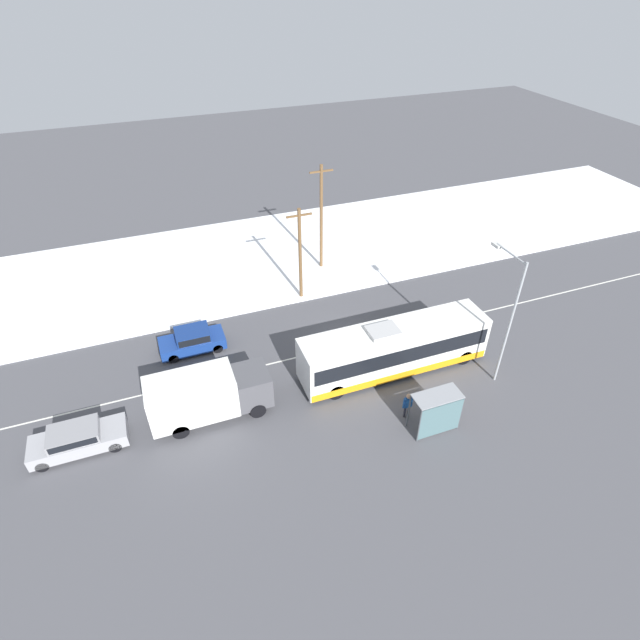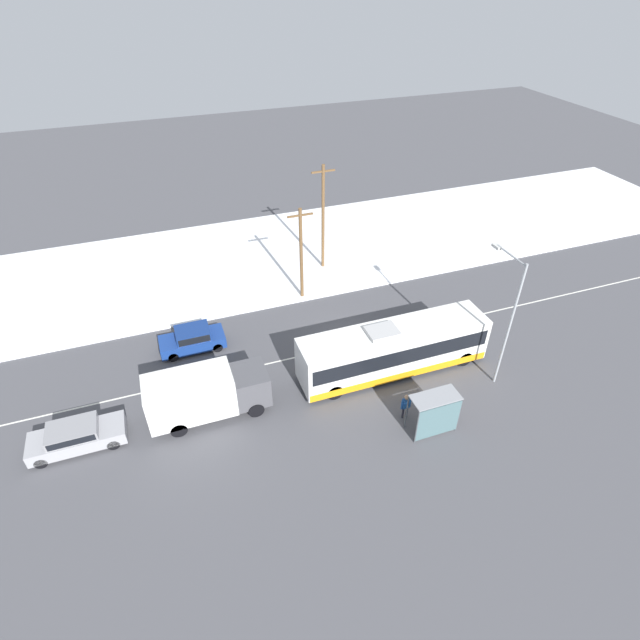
# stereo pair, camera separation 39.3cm
# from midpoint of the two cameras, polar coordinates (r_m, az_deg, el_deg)

# --- Properties ---
(ground_plane) EXTENTS (120.00, 120.00, 0.00)m
(ground_plane) POSITION_cam_midpoint_polar(r_m,az_deg,el_deg) (32.66, 2.77, -2.89)
(ground_plane) COLOR #4C4C51
(snow_lot) EXTENTS (80.00, 14.89, 0.12)m
(snow_lot) POSITION_cam_midpoint_polar(r_m,az_deg,el_deg) (42.98, -4.13, 7.75)
(snow_lot) COLOR white
(snow_lot) RESTS_ON ground_plane
(lane_marking_center) EXTENTS (60.00, 0.12, 0.00)m
(lane_marking_center) POSITION_cam_midpoint_polar(r_m,az_deg,el_deg) (32.66, 2.77, -2.89)
(lane_marking_center) COLOR silver
(lane_marking_center) RESTS_ON ground_plane
(city_bus) EXTENTS (11.57, 2.57, 3.28)m
(city_bus) POSITION_cam_midpoint_polar(r_m,az_deg,el_deg) (30.18, 8.09, -3.23)
(city_bus) COLOR white
(city_bus) RESTS_ON ground_plane
(box_truck) EXTENTS (6.51, 2.30, 2.91)m
(box_truck) POSITION_cam_midpoint_polar(r_m,az_deg,el_deg) (27.76, -13.22, -8.26)
(box_truck) COLOR silver
(box_truck) RESTS_ON ground_plane
(sedan_car) EXTENTS (4.08, 1.80, 1.54)m
(sedan_car) POSITION_cam_midpoint_polar(r_m,az_deg,el_deg) (32.83, -14.70, -2.17)
(sedan_car) COLOR navy
(sedan_car) RESTS_ON ground_plane
(parked_car_near_truck) EXTENTS (4.73, 1.80, 1.43)m
(parked_car_near_truck) POSITION_cam_midpoint_polar(r_m,az_deg,el_deg) (28.96, -26.38, -12.04)
(parked_car_near_truck) COLOR #9E9EA3
(parked_car_near_truck) RESTS_ON ground_plane
(pedestrian_at_stop) EXTENTS (0.60, 0.27, 1.68)m
(pedestrian_at_stop) POSITION_cam_midpoint_polar(r_m,az_deg,el_deg) (27.78, 9.60, -9.34)
(pedestrian_at_stop) COLOR #23232D
(pedestrian_at_stop) RESTS_ON ground_plane
(bus_shelter) EXTENTS (2.55, 1.20, 2.40)m
(bus_shelter) POSITION_cam_midpoint_polar(r_m,az_deg,el_deg) (26.88, 12.99, -9.91)
(bus_shelter) COLOR gray
(bus_shelter) RESTS_ON ground_plane
(streetlamp) EXTENTS (0.36, 2.77, 8.09)m
(streetlamp) POSITION_cam_midpoint_polar(r_m,az_deg,el_deg) (29.18, 20.30, 1.53)
(streetlamp) COLOR #9EA3A8
(streetlamp) RESTS_ON ground_plane
(utility_pole_roadside) EXTENTS (1.80, 0.24, 7.06)m
(utility_pole_roadside) POSITION_cam_midpoint_polar(r_m,az_deg,el_deg) (35.22, -2.61, 7.64)
(utility_pole_roadside) COLOR brown
(utility_pole_roadside) RESTS_ON ground_plane
(utility_pole_snowlot) EXTENTS (1.80, 0.24, 8.46)m
(utility_pole_snowlot) POSITION_cam_midpoint_polar(r_m,az_deg,el_deg) (38.76, -0.15, 11.70)
(utility_pole_snowlot) COLOR brown
(utility_pole_snowlot) RESTS_ON ground_plane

